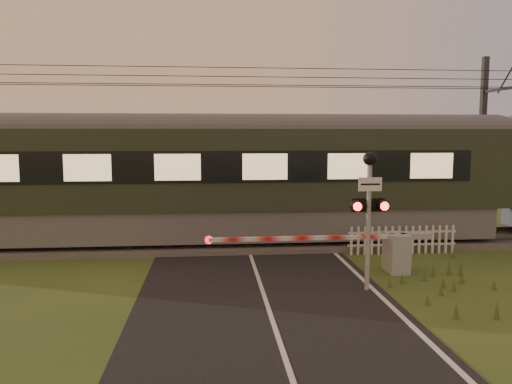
{
  "coord_description": "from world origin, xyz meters",
  "views": [
    {
      "loc": [
        -1.24,
        -10.7,
        3.83
      ],
      "look_at": [
        0.03,
        3.2,
        2.23
      ],
      "focal_mm": 35.0,
      "sensor_mm": 36.0,
      "label": 1
    }
  ],
  "objects": [
    {
      "name": "ground",
      "position": [
        0.0,
        0.0,
        0.0
      ],
      "size": [
        160.0,
        160.0,
        0.0
      ],
      "primitive_type": "plane",
      "color": "#314B1D",
      "rests_on": "ground"
    },
    {
      "name": "crossing_signal",
      "position": [
        2.58,
        0.99,
        2.36
      ],
      "size": [
        0.87,
        0.36,
        3.43
      ],
      "color": "gray",
      "rests_on": "ground"
    },
    {
      "name": "overhead_wires",
      "position": [
        0.0,
        6.5,
        5.72
      ],
      "size": [
        120.0,
        0.62,
        0.62
      ],
      "color": "black",
      "rests_on": "ground"
    },
    {
      "name": "picket_fence",
      "position": [
        4.91,
        4.6,
        0.47
      ],
      "size": [
        3.6,
        0.08,
        0.92
      ],
      "color": "silver",
      "rests_on": "ground"
    },
    {
      "name": "catenary_mast",
      "position": [
        9.79,
        8.72,
        3.61
      ],
      "size": [
        0.22,
        2.46,
        6.95
      ],
      "color": "#2D2D30",
      "rests_on": "ground"
    },
    {
      "name": "road",
      "position": [
        0.02,
        -0.23,
        0.01
      ],
      "size": [
        6.0,
        140.0,
        0.03
      ],
      "color": "black",
      "rests_on": "ground"
    },
    {
      "name": "train",
      "position": [
        9.32,
        6.5,
        2.39
      ],
      "size": [
        45.32,
        3.13,
        4.23
      ],
      "color": "slate",
      "rests_on": "ground"
    },
    {
      "name": "boom_gate",
      "position": [
        3.66,
        2.58,
        0.61
      ],
      "size": [
        6.34,
        0.84,
        1.12
      ],
      "color": "gray",
      "rests_on": "ground"
    },
    {
      "name": "track_bed",
      "position": [
        0.0,
        6.5,
        0.07
      ],
      "size": [
        140.0,
        3.4,
        0.39
      ],
      "color": "#47423D",
      "rests_on": "ground"
    }
  ]
}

